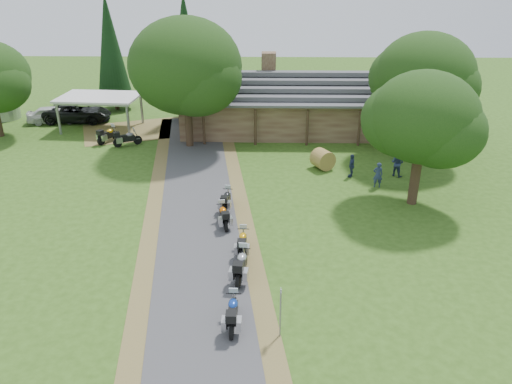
{
  "coord_description": "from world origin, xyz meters",
  "views": [
    {
      "loc": [
        2.8,
        -17.54,
        12.93
      ],
      "look_at": [
        2.3,
        7.13,
        1.6
      ],
      "focal_mm": 35.0,
      "sensor_mm": 36.0,
      "label": 1
    }
  ],
  "objects_px": {
    "car_dark_suv": "(77,108)",
    "car_white_sedan": "(53,112)",
    "motorcycle_row_d": "(224,215)",
    "motorcycle_row_a": "(233,311)",
    "motorcycle_row_e": "(226,199)",
    "hay_bale": "(323,159)",
    "motorcycle_carport_a": "(108,134)",
    "lodge": "(304,100)",
    "carport": "(101,112)",
    "motorcycle_row_c": "(243,241)",
    "motorcycle_carport_b": "(127,137)",
    "motorcycle_row_b": "(241,264)"
  },
  "relations": [
    {
      "from": "car_white_sedan",
      "to": "motorcycle_row_d",
      "type": "bearing_deg",
      "value": -151.52
    },
    {
      "from": "lodge",
      "to": "motorcycle_row_b",
      "type": "bearing_deg",
      "value": -100.62
    },
    {
      "from": "lodge",
      "to": "car_white_sedan",
      "type": "height_order",
      "value": "lodge"
    },
    {
      "from": "motorcycle_carport_a",
      "to": "motorcycle_row_c",
      "type": "bearing_deg",
      "value": -114.84
    },
    {
      "from": "carport",
      "to": "motorcycle_row_a",
      "type": "xyz_separation_m",
      "value": [
        12.77,
        -25.41,
        -0.75
      ]
    },
    {
      "from": "carport",
      "to": "motorcycle_row_d",
      "type": "xyz_separation_m",
      "value": [
        11.76,
        -17.2,
        -0.78
      ]
    },
    {
      "from": "motorcycle_row_d",
      "to": "lodge",
      "type": "bearing_deg",
      "value": -30.86
    },
    {
      "from": "motorcycle_row_a",
      "to": "motorcycle_row_b",
      "type": "relative_size",
      "value": 0.93
    },
    {
      "from": "car_dark_suv",
      "to": "hay_bale",
      "type": "bearing_deg",
      "value": -118.88
    },
    {
      "from": "car_dark_suv",
      "to": "motorcycle_row_a",
      "type": "relative_size",
      "value": 3.27
    },
    {
      "from": "car_white_sedan",
      "to": "motorcycle_carport_b",
      "type": "xyz_separation_m",
      "value": [
        8.16,
        -6.05,
        -0.25
      ]
    },
    {
      "from": "carport",
      "to": "motorcycle_row_a",
      "type": "distance_m",
      "value": 28.45
    },
    {
      "from": "car_white_sedan",
      "to": "motorcycle_row_e",
      "type": "height_order",
      "value": "car_white_sedan"
    },
    {
      "from": "car_dark_suv",
      "to": "motorcycle_row_d",
      "type": "relative_size",
      "value": 3.44
    },
    {
      "from": "motorcycle_row_a",
      "to": "motorcycle_row_e",
      "type": "relative_size",
      "value": 1.07
    },
    {
      "from": "carport",
      "to": "car_dark_suv",
      "type": "relative_size",
      "value": 1.03
    },
    {
      "from": "car_white_sedan",
      "to": "motorcycle_carport_b",
      "type": "height_order",
      "value": "car_white_sedan"
    },
    {
      "from": "car_white_sedan",
      "to": "motorcycle_carport_a",
      "type": "relative_size",
      "value": 2.82
    },
    {
      "from": "motorcycle_row_d",
      "to": "motorcycle_carport_b",
      "type": "xyz_separation_m",
      "value": [
        -8.49,
        12.79,
        0.05
      ]
    },
    {
      "from": "car_white_sedan",
      "to": "car_dark_suv",
      "type": "bearing_deg",
      "value": -93.21
    },
    {
      "from": "motorcycle_row_a",
      "to": "motorcycle_row_c",
      "type": "xyz_separation_m",
      "value": [
        0.14,
        5.38,
        -0.03
      ]
    },
    {
      "from": "lodge",
      "to": "car_white_sedan",
      "type": "distance_m",
      "value": 22.17
    },
    {
      "from": "carport",
      "to": "hay_bale",
      "type": "xyz_separation_m",
      "value": [
        17.93,
        -8.85,
        -0.74
      ]
    },
    {
      "from": "lodge",
      "to": "hay_bale",
      "type": "xyz_separation_m",
      "value": [
        0.74,
        -9.36,
        -1.77
      ]
    },
    {
      "from": "car_white_sedan",
      "to": "motorcycle_row_e",
      "type": "bearing_deg",
      "value": -148.3
    },
    {
      "from": "motorcycle_row_a",
      "to": "motorcycle_carport_b",
      "type": "bearing_deg",
      "value": 24.7
    },
    {
      "from": "motorcycle_row_e",
      "to": "motorcycle_carport_b",
      "type": "relative_size",
      "value": 0.92
    },
    {
      "from": "carport",
      "to": "hay_bale",
      "type": "distance_m",
      "value": 20.01
    },
    {
      "from": "lodge",
      "to": "car_dark_suv",
      "type": "distance_m",
      "value": 20.13
    },
    {
      "from": "motorcycle_row_a",
      "to": "motorcycle_carport_b",
      "type": "distance_m",
      "value": 23.05
    },
    {
      "from": "car_dark_suv",
      "to": "motorcycle_carport_b",
      "type": "xyz_separation_m",
      "value": [
        6.11,
        -6.4,
        -0.54
      ]
    },
    {
      "from": "carport",
      "to": "motorcycle_row_c",
      "type": "bearing_deg",
      "value": -53.27
    },
    {
      "from": "motorcycle_row_e",
      "to": "hay_bale",
      "type": "relative_size",
      "value": 1.34
    },
    {
      "from": "carport",
      "to": "motorcycle_row_b",
      "type": "bearing_deg",
      "value": -55.77
    },
    {
      "from": "car_dark_suv",
      "to": "motorcycle_row_e",
      "type": "height_order",
      "value": "car_dark_suv"
    },
    {
      "from": "motorcycle_row_e",
      "to": "hay_bale",
      "type": "distance_m",
      "value": 8.85
    },
    {
      "from": "car_white_sedan",
      "to": "motorcycle_row_a",
      "type": "xyz_separation_m",
      "value": [
        17.67,
        -27.05,
        -0.27
      ]
    },
    {
      "from": "motorcycle_row_b",
      "to": "motorcycle_carport_b",
      "type": "relative_size",
      "value": 1.06
    },
    {
      "from": "motorcycle_row_a",
      "to": "motorcycle_row_b",
      "type": "xyz_separation_m",
      "value": [
        0.17,
        3.27,
        0.05
      ]
    },
    {
      "from": "carport",
      "to": "motorcycle_row_e",
      "type": "relative_size",
      "value": 3.59
    },
    {
      "from": "lodge",
      "to": "motorcycle_row_a",
      "type": "distance_m",
      "value": 26.35
    },
    {
      "from": "motorcycle_row_c",
      "to": "motorcycle_row_b",
      "type": "bearing_deg",
      "value": -177.9
    },
    {
      "from": "motorcycle_row_c",
      "to": "carport",
      "type": "bearing_deg",
      "value": 34.02
    },
    {
      "from": "car_dark_suv",
      "to": "motorcycle_carport_a",
      "type": "bearing_deg",
      "value": -143.32
    },
    {
      "from": "car_dark_suv",
      "to": "motorcycle_carport_a",
      "type": "height_order",
      "value": "car_dark_suv"
    },
    {
      "from": "hay_bale",
      "to": "motorcycle_row_c",
      "type": "bearing_deg",
      "value": -114.19
    },
    {
      "from": "car_dark_suv",
      "to": "motorcycle_row_d",
      "type": "distance_m",
      "value": 24.12
    },
    {
      "from": "car_dark_suv",
      "to": "car_white_sedan",
      "type": "bearing_deg",
      "value": 98.47
    },
    {
      "from": "motorcycle_row_a",
      "to": "hay_bale",
      "type": "xyz_separation_m",
      "value": [
        5.16,
        16.56,
        0.01
      ]
    },
    {
      "from": "hay_bale",
      "to": "lodge",
      "type": "bearing_deg",
      "value": 94.53
    }
  ]
}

